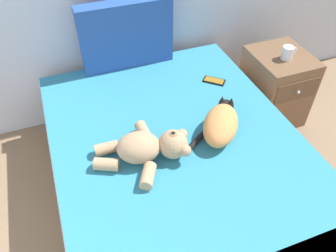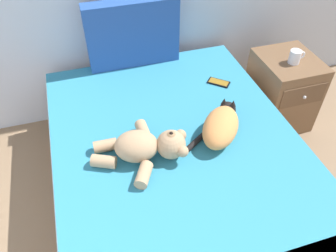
{
  "view_description": "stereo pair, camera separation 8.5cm",
  "coord_description": "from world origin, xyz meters",
  "views": [
    {
      "loc": [
        1.17,
        1.6,
        1.86
      ],
      "look_at": [
        1.66,
        2.91,
        0.54
      ],
      "focal_mm": 35.84,
      "sensor_mm": 36.0,
      "label": 1
    },
    {
      "loc": [
        1.25,
        1.57,
        1.86
      ],
      "look_at": [
        1.66,
        2.91,
        0.54
      ],
      "focal_mm": 35.84,
      "sensor_mm": 36.0,
      "label": 2
    }
  ],
  "objects": [
    {
      "name": "patterned_cushion",
      "position": [
        1.64,
        3.68,
        0.73
      ],
      "size": [
        0.65,
        0.12,
        0.47
      ],
      "color": "#264C99",
      "rests_on": "bed"
    },
    {
      "name": "mug",
      "position": [
        2.7,
        3.25,
        0.61
      ],
      "size": [
        0.12,
        0.08,
        0.09
      ],
      "color": "silver",
      "rests_on": "nightstand"
    },
    {
      "name": "bed",
      "position": [
        1.69,
        2.75,
        0.25
      ],
      "size": [
        1.43,
        2.03,
        0.5
      ],
      "color": "brown",
      "rests_on": "ground_plane"
    },
    {
      "name": "cell_phone",
      "position": [
        2.13,
        3.26,
        0.5
      ],
      "size": [
        0.16,
        0.15,
        0.01
      ],
      "color": "black",
      "rests_on": "bed"
    },
    {
      "name": "nightstand",
      "position": [
        2.7,
        3.29,
        0.28
      ],
      "size": [
        0.41,
        0.49,
        0.57
      ],
      "color": "brown",
      "rests_on": "ground_plane"
    },
    {
      "name": "teddy_bear",
      "position": [
        1.5,
        2.76,
        0.57
      ],
      "size": [
        0.53,
        0.45,
        0.17
      ],
      "color": "tan",
      "rests_on": "bed"
    },
    {
      "name": "cat",
      "position": [
        1.94,
        2.8,
        0.57
      ],
      "size": [
        0.4,
        0.39,
        0.15
      ],
      "color": "#D18447",
      "rests_on": "bed"
    }
  ]
}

